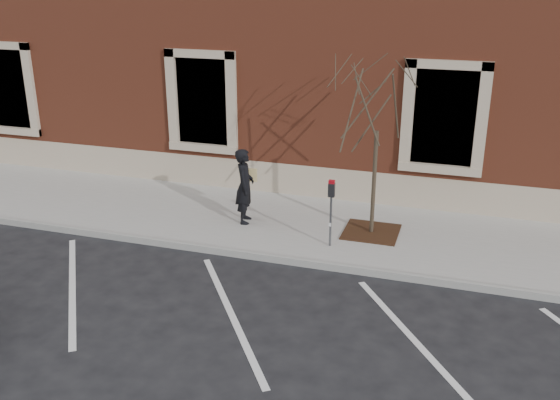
% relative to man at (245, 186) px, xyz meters
% --- Properties ---
extents(ground, '(120.00, 120.00, 0.00)m').
position_rel_man_xyz_m(ground, '(1.10, -1.44, -1.01)').
color(ground, '#28282B').
rests_on(ground, ground).
extents(sidewalk_near, '(40.00, 3.50, 0.15)m').
position_rel_man_xyz_m(sidewalk_near, '(1.10, 0.31, -0.93)').
color(sidewalk_near, '#B4B0A9').
rests_on(sidewalk_near, ground).
extents(curb_near, '(40.00, 0.12, 0.15)m').
position_rel_man_xyz_m(curb_near, '(1.10, -1.49, -0.93)').
color(curb_near, '#9E9E99').
rests_on(curb_near, ground).
extents(parking_stripes, '(28.00, 4.40, 0.01)m').
position_rel_man_xyz_m(parking_stripes, '(1.10, -3.64, -1.01)').
color(parking_stripes, silver).
rests_on(parking_stripes, ground).
extents(building_civic, '(40.00, 8.62, 8.00)m').
position_rel_man_xyz_m(building_civic, '(1.10, 6.30, 2.99)').
color(building_civic, brown).
rests_on(building_civic, ground).
extents(man, '(0.54, 0.70, 1.72)m').
position_rel_man_xyz_m(man, '(0.00, 0.00, 0.00)').
color(man, black).
rests_on(man, sidewalk_near).
extents(parking_meter, '(0.13, 0.10, 1.44)m').
position_rel_man_xyz_m(parking_meter, '(2.15, -0.70, 0.14)').
color(parking_meter, '#595B60').
rests_on(parking_meter, sidewalk_near).
extents(tree_grate, '(1.18, 1.18, 0.03)m').
position_rel_man_xyz_m(tree_grate, '(2.86, 0.24, -0.84)').
color(tree_grate, '#382512').
rests_on(tree_grate, sidewalk_near).
extents(sapling, '(2.50, 2.50, 4.16)m').
position_rel_man_xyz_m(sapling, '(2.86, 0.24, 2.05)').
color(sapling, '#413827').
rests_on(sapling, sidewalk_near).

